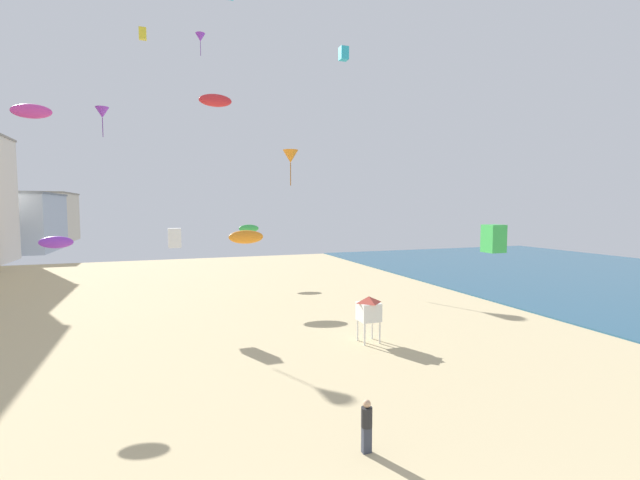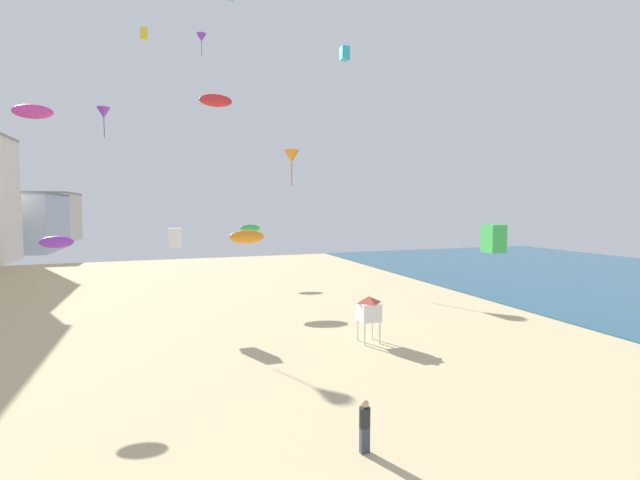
% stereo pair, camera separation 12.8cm
% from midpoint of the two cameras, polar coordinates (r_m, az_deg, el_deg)
% --- Properties ---
extents(boardwalk_hotel_distant, '(17.75, 18.39, 9.83)m').
position_cam_midpoint_polar(boardwalk_hotel_distant, '(90.54, -36.24, 1.88)').
color(boardwalk_hotel_distant, '#ADB7C1').
rests_on(boardwalk_hotel_distant, ground).
extents(boardwalk_hotel_furthest, '(15.33, 18.17, 10.57)m').
position_cam_midpoint_polar(boardwalk_hotel_furthest, '(110.91, -33.12, 2.49)').
color(boardwalk_hotel_furthest, beige).
rests_on(boardwalk_hotel_furthest, ground).
extents(kite_flyer, '(0.34, 0.34, 1.64)m').
position_cam_midpoint_polar(kite_flyer, '(14.30, 6.13, -22.66)').
color(kite_flyer, '#383D4C').
rests_on(kite_flyer, ground).
extents(lifeguard_stand, '(1.10, 1.10, 2.55)m').
position_cam_midpoint_polar(lifeguard_stand, '(24.32, 6.52, -8.95)').
color(lifeguard_stand, white).
rests_on(lifeguard_stand, ground).
extents(kite_purple_delta, '(0.84, 0.84, 1.92)m').
position_cam_midpoint_polar(kite_purple_delta, '(43.38, -15.12, 24.12)').
color(kite_purple_delta, purple).
extents(kite_white_box, '(0.80, 0.80, 1.26)m').
position_cam_midpoint_polar(kite_white_box, '(29.93, -18.24, 0.26)').
color(kite_white_box, white).
extents(kite_red_parafoil, '(1.97, 0.55, 0.77)m').
position_cam_midpoint_polar(kite_red_parafoil, '(28.52, -13.31, 17.28)').
color(kite_red_parafoil, red).
extents(kite_cyan_box, '(0.74, 0.74, 1.16)m').
position_cam_midpoint_polar(kite_cyan_box, '(42.95, 3.33, 23.11)').
color(kite_cyan_box, '#2DB7CC').
extents(kite_purple_delta_2, '(1.07, 1.07, 2.42)m').
position_cam_midpoint_polar(kite_purple_delta_2, '(41.38, -26.30, 14.65)').
color(kite_purple_delta_2, purple).
extents(kite_magenta_parafoil, '(2.29, 0.64, 0.89)m').
position_cam_midpoint_polar(kite_magenta_parafoil, '(33.35, -33.28, 13.83)').
color(kite_magenta_parafoil, '#DB3D9E').
extents(kite_orange_parafoil, '(2.70, 0.75, 1.05)m').
position_cam_midpoint_polar(kite_orange_parafoil, '(34.38, -9.42, 0.40)').
color(kite_orange_parafoil, orange).
extents(kite_purple_parafoil, '(1.45, 0.40, 0.56)m').
position_cam_midpoint_polar(kite_purple_parafoil, '(23.73, -31.00, -0.24)').
color(kite_purple_parafoil, purple).
extents(kite_green_box, '(0.83, 0.83, 1.31)m').
position_cam_midpoint_polar(kite_green_box, '(22.07, 21.85, 0.17)').
color(kite_green_box, green).
extents(kite_yellow_box, '(0.60, 0.60, 0.95)m').
position_cam_midpoint_polar(kite_yellow_box, '(44.25, -21.90, 23.66)').
color(kite_yellow_box, yellow).
extents(kite_green_parafoil_2, '(2.01, 0.56, 0.78)m').
position_cam_midpoint_polar(kite_green_parafoil_2, '(44.66, -9.05, 1.50)').
color(kite_green_parafoil_2, green).
extents(kite_orange_delta, '(1.62, 1.62, 3.69)m').
position_cam_midpoint_polar(kite_orange_delta, '(46.41, -3.64, 10.82)').
color(kite_orange_delta, orange).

